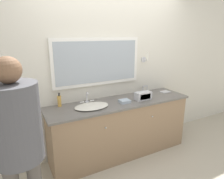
{
  "coord_description": "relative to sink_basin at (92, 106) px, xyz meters",
  "views": [
    {
      "loc": [
        -1.41,
        -2.07,
        1.82
      ],
      "look_at": [
        -0.14,
        0.32,
        1.05
      ],
      "focal_mm": 32.0,
      "sensor_mm": 36.0,
      "label": 1
    }
  ],
  "objects": [
    {
      "name": "vanity_counter",
      "position": [
        0.46,
        0.02,
        -0.44
      ],
      "size": [
        2.18,
        0.58,
        0.85
      ],
      "color": "#937556",
      "rests_on": "ground_plane"
    },
    {
      "name": "sink_basin",
      "position": [
        0.0,
        0.0,
        0.0
      ],
      "size": [
        0.47,
        0.37,
        0.17
      ],
      "color": "silver",
      "rests_on": "vanity_counter"
    },
    {
      "name": "appliance_box",
      "position": [
        0.81,
        -0.06,
        0.04
      ],
      "size": [
        0.25,
        0.12,
        0.12
      ],
      "color": "#BCBCC1",
      "rests_on": "vanity_counter"
    },
    {
      "name": "picture_frame",
      "position": [
        1.05,
        0.21,
        0.04
      ],
      "size": [
        0.1,
        0.01,
        0.13
      ],
      "color": "#B2B2B7",
      "rests_on": "vanity_counter"
    },
    {
      "name": "hand_towel_near_sink",
      "position": [
        0.49,
        -0.05,
        0.0
      ],
      "size": [
        0.15,
        0.13,
        0.04
      ],
      "color": "#A8B7C6",
      "rests_on": "vanity_counter"
    },
    {
      "name": "ground_plane",
      "position": [
        0.46,
        -0.3,
        -0.87
      ],
      "size": [
        14.0,
        14.0,
        0.0
      ],
      "primitive_type": "plane",
      "color": "#B2A893"
    },
    {
      "name": "soap_bottle",
      "position": [
        -0.37,
        0.23,
        0.06
      ],
      "size": [
        0.05,
        0.05,
        0.19
      ],
      "color": "gold",
      "rests_on": "vanity_counter"
    },
    {
      "name": "wall_back",
      "position": [
        0.46,
        0.34,
        0.41
      ],
      "size": [
        8.0,
        0.18,
        2.55
      ],
      "color": "silver",
      "rests_on": "ground_plane"
    },
    {
      "name": "metal_tray",
      "position": [
        1.38,
        0.09,
        -0.01
      ],
      "size": [
        0.15,
        0.12,
        0.01
      ],
      "color": "silver",
      "rests_on": "vanity_counter"
    },
    {
      "name": "person",
      "position": [
        -0.94,
        -0.67,
        0.15
      ],
      "size": [
        0.42,
        0.42,
        1.66
      ],
      "color": "#514C47",
      "rests_on": "ground_plane"
    }
  ]
}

